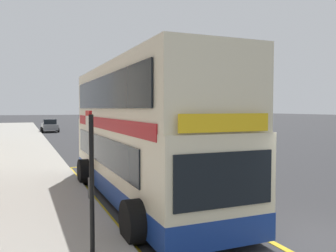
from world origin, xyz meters
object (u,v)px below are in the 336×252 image
object	(u,v)px
bus_stop_sign	(91,172)
parked_car_black_far	(161,141)
parked_car_grey_distant	(50,126)
double_decker_bus	(141,137)

from	to	relation	value
bus_stop_sign	parked_car_black_far	distance (m)	16.94
parked_car_grey_distant	parked_car_black_far	world-z (taller)	same
double_decker_bus	parked_car_grey_distant	size ratio (longest dim) A/B	2.48
double_decker_bus	parked_car_black_far	xyz separation A→B (m)	(5.03, 10.88, -1.26)
double_decker_bus	parked_car_grey_distant	xyz separation A→B (m)	(-0.39, 35.66, -1.26)
double_decker_bus	bus_stop_sign	xyz separation A→B (m)	(-2.43, -4.30, -0.28)
parked_car_black_far	bus_stop_sign	bearing A→B (deg)	-118.68
parked_car_black_far	parked_car_grey_distant	bearing A→B (deg)	99.83
bus_stop_sign	parked_car_grey_distant	bearing A→B (deg)	87.07
double_decker_bus	parked_car_black_far	distance (m)	12.05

